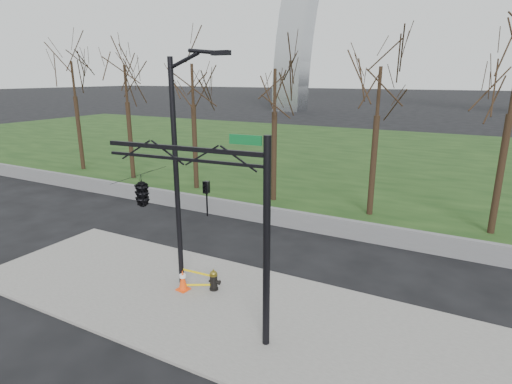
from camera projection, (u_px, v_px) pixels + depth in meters
The scene contains 10 objects.
ground at pixel (210, 304), 13.88m from camera, with size 500.00×500.00×0.00m, color black.
sidewalk at pixel (210, 303), 13.87m from camera, with size 18.00×6.00×0.10m, color slate.
grass_strip at pixel (388, 156), 39.32m from camera, with size 120.00×40.00×0.06m, color black.
guardrail at pixel (301, 221), 20.55m from camera, with size 60.00×0.30×0.90m, color #59595B.
tree_row at pixel (233, 120), 25.64m from camera, with size 33.38×4.00×9.51m.
fire_hydrant at pixel (214, 280), 14.53m from camera, with size 0.48×0.31×0.78m.
traffic_cone at pixel (183, 280), 14.51m from camera, with size 0.44×0.44×0.76m.
street_light at pixel (180, 160), 13.83m from camera, with size 2.39×0.34×8.21m.
traffic_signal_mast at pixel (163, 193), 11.88m from camera, with size 5.09×2.52×6.00m.
caution_tape at pixel (198, 278), 14.68m from camera, with size 1.37×0.53×0.40m.
Camera 1 is at (7.20, -10.14, 7.39)m, focal length 28.96 mm.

